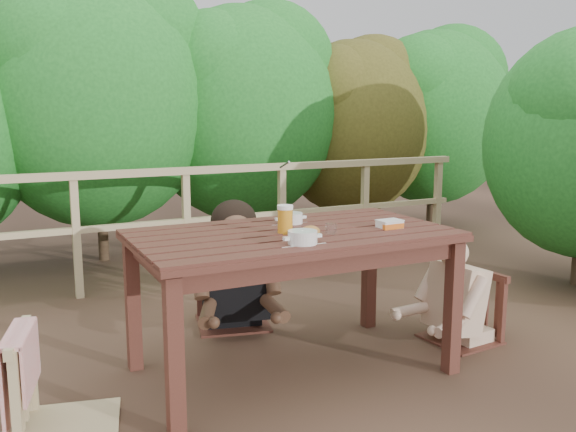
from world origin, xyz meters
name	(u,v)px	position (x,y,z in m)	size (l,w,h in m)	color
ground	(292,370)	(0.00, 0.00, 0.00)	(60.00, 60.00, 0.00)	brown
table	(292,303)	(0.00, 0.00, 0.40)	(1.75, 0.98, 0.81)	#401F17
chair_left	(65,334)	(-1.24, -0.12, 0.47)	(0.46, 0.46, 0.93)	tan
chair_far	(232,257)	(-0.02, 0.88, 0.49)	(0.49, 0.49, 0.98)	#401F17
chair_right	(463,277)	(1.20, -0.06, 0.43)	(0.42, 0.42, 0.85)	#401F17
woman	(230,228)	(-0.02, 0.90, 0.69)	(0.55, 0.68, 1.37)	black
diner_right	(467,255)	(1.23, -0.06, 0.57)	(0.46, 0.57, 1.14)	#CFAC8D
railing	(187,226)	(0.00, 2.00, 0.51)	(5.60, 0.10, 1.01)	tan
hedge_row	(186,68)	(0.40, 3.20, 1.90)	(6.60, 1.60, 3.80)	#1D6320
soup_near	(303,239)	(-0.10, -0.32, 0.85)	(0.25, 0.25, 0.08)	white
soup_far	(291,219)	(0.10, 0.21, 0.85)	(0.24, 0.24, 0.08)	white
bread_roll	(310,232)	(0.03, -0.15, 0.84)	(0.12, 0.09, 0.07)	#B27C36
beer_glass	(285,220)	(-0.06, -0.03, 0.89)	(0.09, 0.09, 0.17)	gold
tumbler	(331,230)	(0.15, -0.17, 0.84)	(0.06, 0.06, 0.07)	silver
butter_tub	(390,225)	(0.55, -0.16, 0.84)	(0.14, 0.10, 0.06)	white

